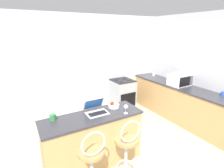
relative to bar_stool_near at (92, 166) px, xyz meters
The scene contains 13 objects.
wall_back 2.71m from the bar_stool_near, 72.17° to the left, with size 12.00×0.06×2.60m.
breakfast_bar 0.65m from the bar_stool_near, 65.04° to the left, with size 1.63×0.54×0.90m.
counter_right 2.94m from the bar_stool_near, 16.66° to the left, with size 0.61×3.21×0.90m.
bar_stool_near is the anchor object (origin of this frame).
bar_stool_far 0.54m from the bar_stool_near, ahead, with size 0.40×0.40×1.05m.
laptop 0.90m from the bar_stool_near, 61.17° to the left, with size 0.35×0.32×0.22m.
microwave 3.05m from the bar_stool_near, 20.08° to the left, with size 0.52×0.38×0.29m.
stove_range 2.81m from the bar_stool_near, 48.95° to the left, with size 0.56×0.59×0.91m.
mug_blue 3.01m from the bar_stool_near, ahead, with size 0.09×0.07×0.09m.
fruit_bowl 1.11m from the bar_stool_near, 44.23° to the left, with size 0.20×0.20×0.11m.
mug_white 3.59m from the bar_stool_near, 35.20° to the left, with size 0.09×0.07×0.10m.
wine_glass_tall 1.01m from the bar_stool_near, 26.78° to the left, with size 0.07×0.07×0.15m.
mug_green 0.92m from the bar_stool_near, 111.90° to the left, with size 0.11×0.09×0.10m.
Camera 1 is at (-1.49, -1.50, 2.19)m, focal length 28.00 mm.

